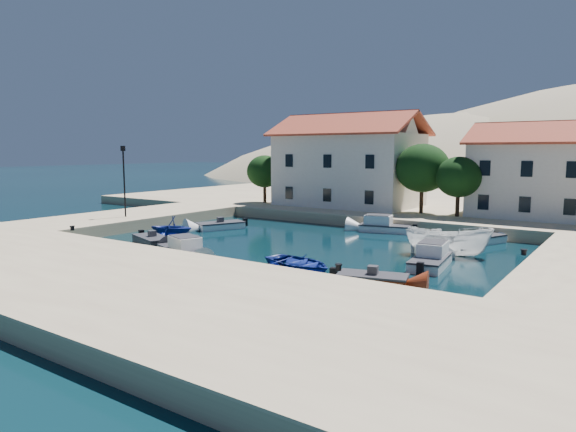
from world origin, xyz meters
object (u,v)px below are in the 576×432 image
(lamppost, at_px, (124,174))
(cabin_cruiser_south, at_px, (182,249))
(building_left, at_px, (349,159))
(boat_east, at_px, (448,255))
(rowboat_south, at_px, (299,269))
(building_mid, at_px, (535,169))
(cabin_cruiser_east, at_px, (430,259))

(lamppost, bearing_deg, cabin_cruiser_south, -24.08)
(building_left, bearing_deg, boat_east, -44.89)
(boat_east, bearing_deg, rowboat_south, 132.84)
(building_left, bearing_deg, cabin_cruiser_south, -86.18)
(building_mid, relative_size, cabin_cruiser_east, 2.27)
(rowboat_south, relative_size, boat_east, 0.84)
(building_left, bearing_deg, lamppost, -119.90)
(building_left, height_order, cabin_cruiser_east, building_left)
(cabin_cruiser_south, bearing_deg, lamppost, 176.24)
(rowboat_south, bearing_deg, boat_east, -20.89)
(building_left, distance_m, boat_east, 23.01)
(lamppost, xyz_separation_m, boat_east, (27.25, 4.31, -4.75))
(building_mid, height_order, boat_east, building_mid)
(cabin_cruiser_east, height_order, boat_east, cabin_cruiser_east)
(building_mid, bearing_deg, building_left, -176.82)
(rowboat_south, bearing_deg, cabin_cruiser_east, -38.84)
(cabin_cruiser_south, xyz_separation_m, rowboat_south, (8.11, 1.45, -0.48))
(cabin_cruiser_east, bearing_deg, building_mid, -13.19)
(building_mid, relative_size, cabin_cruiser_south, 2.35)
(lamppost, xyz_separation_m, cabin_cruiser_east, (27.46, 0.33, -4.28))
(lamppost, bearing_deg, cabin_cruiser_east, 0.70)
(cabin_cruiser_east, bearing_deg, rowboat_south, 120.57)
(lamppost, relative_size, boat_east, 1.13)
(cabin_cruiser_south, relative_size, rowboat_south, 0.97)
(cabin_cruiser_south, bearing_deg, rowboat_south, 30.46)
(lamppost, distance_m, cabin_cruiser_east, 27.79)
(building_left, distance_m, rowboat_south, 27.03)
(building_mid, xyz_separation_m, boat_east, (-2.25, -16.69, -5.22))
(building_left, xyz_separation_m, cabin_cruiser_south, (1.73, -25.91, -5.46))
(building_left, height_order, building_mid, building_left)
(rowboat_south, height_order, boat_east, boat_east)
(lamppost, relative_size, rowboat_south, 1.34)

